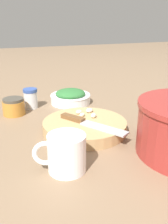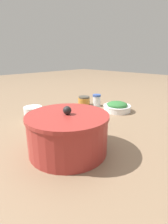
# 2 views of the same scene
# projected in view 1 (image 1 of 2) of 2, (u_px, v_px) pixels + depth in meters

# --- Properties ---
(ground_plane) EXTENTS (5.00, 5.00, 0.00)m
(ground_plane) POSITION_uv_depth(u_px,v_px,m) (85.00, 120.00, 0.86)
(ground_plane) COLOR #7F664C
(cutting_board) EXTENTS (0.26, 0.26, 0.03)m
(cutting_board) POSITION_uv_depth(u_px,v_px,m) (85.00, 126.00, 0.77)
(cutting_board) COLOR tan
(cutting_board) RESTS_ON ground_plane
(chef_knife) EXTENTS (0.21, 0.14, 0.01)m
(chef_knife) POSITION_uv_depth(u_px,v_px,m) (88.00, 123.00, 0.74)
(chef_knife) COLOR brown
(chef_knife) RESTS_ON cutting_board
(garlic_cloves) EXTENTS (0.07, 0.06, 0.02)m
(garlic_cloves) POSITION_uv_depth(u_px,v_px,m) (87.00, 113.00, 0.81)
(garlic_cloves) COLOR silver
(garlic_cloves) RESTS_ON cutting_board
(herb_bowl) EXTENTS (0.17, 0.17, 0.06)m
(herb_bowl) POSITION_uv_depth(u_px,v_px,m) (71.00, 97.00, 1.03)
(herb_bowl) COLOR white
(herb_bowl) RESTS_ON ground_plane
(spice_jar) EXTENTS (0.05, 0.05, 0.08)m
(spice_jar) POSITION_uv_depth(u_px,v_px,m) (31.00, 98.00, 0.96)
(spice_jar) COLOR silver
(spice_jar) RESTS_ON ground_plane
(coffee_mug) EXTENTS (0.09, 0.12, 0.09)m
(coffee_mug) POSITION_uv_depth(u_px,v_px,m) (66.00, 153.00, 0.56)
(coffee_mug) COLOR white
(coffee_mug) RESTS_ON ground_plane
(honey_jar) EXTENTS (0.08, 0.08, 0.06)m
(honey_jar) POSITION_uv_depth(u_px,v_px,m) (14.00, 107.00, 0.90)
(honey_jar) COLOR #BC7A2D
(honey_jar) RESTS_ON ground_plane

